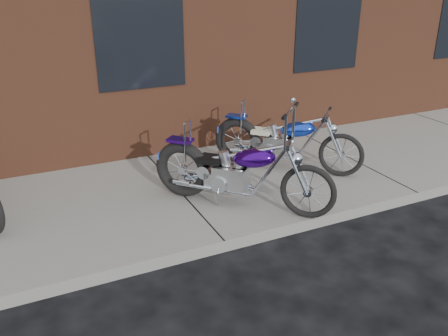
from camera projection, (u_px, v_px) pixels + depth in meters
ground at (225, 252)px, 5.50m from camera, size 120.00×120.00×0.00m
sidewalk at (179, 195)px, 6.72m from camera, size 22.00×3.00×0.15m
chopper_purple at (238, 174)px, 6.11m from camera, size 1.77×1.87×1.38m
chopper_blue at (284, 143)px, 7.29m from camera, size 1.71×1.75×1.02m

